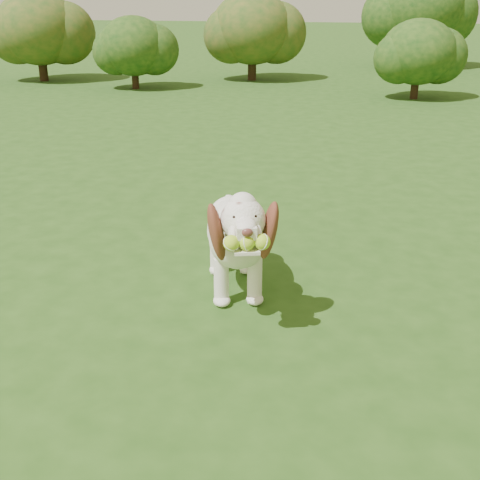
# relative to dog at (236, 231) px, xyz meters

# --- Properties ---
(ground) EXTENTS (80.00, 80.00, 0.00)m
(ground) POSITION_rel_dog_xyz_m (0.48, 0.48, -0.43)
(ground) COLOR #234714
(ground) RESTS_ON ground
(dog) EXTENTS (0.67, 1.21, 0.80)m
(dog) POSITION_rel_dog_xyz_m (0.00, 0.00, 0.00)
(dog) COLOR white
(dog) RESTS_ON ground
(shrub_a) EXTENTS (1.36, 1.36, 1.40)m
(shrub_a) POSITION_rel_dog_xyz_m (-4.01, 8.34, 0.40)
(shrub_a) COLOR #382314
(shrub_a) RESTS_ON ground
(shrub_b) EXTENTS (1.79, 1.79, 1.85)m
(shrub_b) POSITION_rel_dog_xyz_m (-1.97, 10.14, 0.66)
(shrub_b) COLOR #382314
(shrub_b) RESTS_ON ground
(shrub_c) EXTENTS (1.35, 1.35, 1.40)m
(shrub_c) POSITION_rel_dog_xyz_m (1.44, 8.26, 0.39)
(shrub_c) COLOR #382314
(shrub_c) RESTS_ON ground
(shrub_e) EXTENTS (1.80, 1.80, 1.86)m
(shrub_e) POSITION_rel_dog_xyz_m (-6.43, 9.00, 0.67)
(shrub_e) COLOR #382314
(shrub_e) RESTS_ON ground
(shrub_i) EXTENTS (2.37, 2.37, 2.45)m
(shrub_i) POSITION_rel_dog_xyz_m (1.59, 13.51, 1.02)
(shrub_i) COLOR #382314
(shrub_i) RESTS_ON ground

